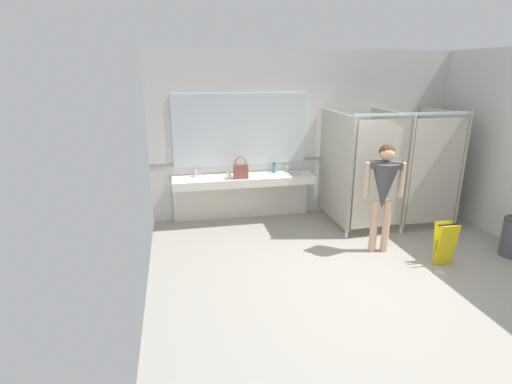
# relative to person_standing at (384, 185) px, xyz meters

# --- Properties ---
(ground_plane) EXTENTS (5.91, 5.59, 0.10)m
(ground_plane) POSITION_rel_person_standing_xyz_m (-0.45, -0.58, -1.09)
(ground_plane) COLOR #9E998E
(wall_back) EXTENTS (5.91, 0.12, 2.99)m
(wall_back) POSITION_rel_person_standing_xyz_m (-0.45, 1.98, 0.45)
(wall_back) COLOR silver
(wall_back) RESTS_ON ground_plane
(wall_back_tile_band) EXTENTS (5.91, 0.01, 0.06)m
(wall_back_tile_band) POSITION_rel_person_standing_xyz_m (-0.45, 1.91, 0.01)
(wall_back_tile_band) COLOR #9E937F
(wall_back_tile_band) RESTS_ON wall_back
(vanity_counter) EXTENTS (2.50, 0.53, 0.96)m
(vanity_counter) POSITION_rel_person_standing_xyz_m (-1.79, 1.71, -0.43)
(vanity_counter) COLOR silver
(vanity_counter) RESTS_ON ground_plane
(mirror_panel) EXTENTS (2.40, 0.02, 1.26)m
(mirror_panel) POSITION_rel_person_standing_xyz_m (-1.79, 1.90, 0.58)
(mirror_panel) COLOR silver
(mirror_panel) RESTS_ON wall_back
(bathroom_stalls) EXTENTS (2.03, 1.41, 2.02)m
(bathroom_stalls) POSITION_rel_person_standing_xyz_m (0.71, 0.99, 0.01)
(bathroom_stalls) COLOR #B2AD9E
(bathroom_stalls) RESTS_ON ground_plane
(person_standing) EXTENTS (0.56, 0.48, 1.65)m
(person_standing) POSITION_rel_person_standing_xyz_m (0.00, 0.00, 0.00)
(person_standing) COLOR #DBAD89
(person_standing) RESTS_ON ground_plane
(handbag) EXTENTS (0.25, 0.11, 0.39)m
(handbag) POSITION_rel_person_standing_xyz_m (-1.87, 1.50, -0.06)
(handbag) COLOR #934C42
(handbag) RESTS_ON vanity_counter
(soap_dispenser) EXTENTS (0.07, 0.07, 0.18)m
(soap_dispenser) POSITION_rel_person_standing_xyz_m (-1.20, 1.79, -0.12)
(soap_dispenser) COLOR teal
(soap_dispenser) RESTS_ON vanity_counter
(paper_cup) EXTENTS (0.07, 0.07, 0.11)m
(paper_cup) POSITION_rel_person_standing_xyz_m (-2.07, 1.52, -0.14)
(paper_cup) COLOR white
(paper_cup) RESTS_ON vanity_counter
(wet_floor_sign) EXTENTS (0.28, 0.19, 0.62)m
(wet_floor_sign) POSITION_rel_person_standing_xyz_m (0.69, -0.59, -0.72)
(wet_floor_sign) COLOR yellow
(wet_floor_sign) RESTS_ON ground_plane
(floor_drain_cover) EXTENTS (0.14, 0.14, 0.01)m
(floor_drain_cover) POSITION_rel_person_standing_xyz_m (0.51, -0.80, -1.04)
(floor_drain_cover) COLOR #B7BABF
(floor_drain_cover) RESTS_ON ground_plane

